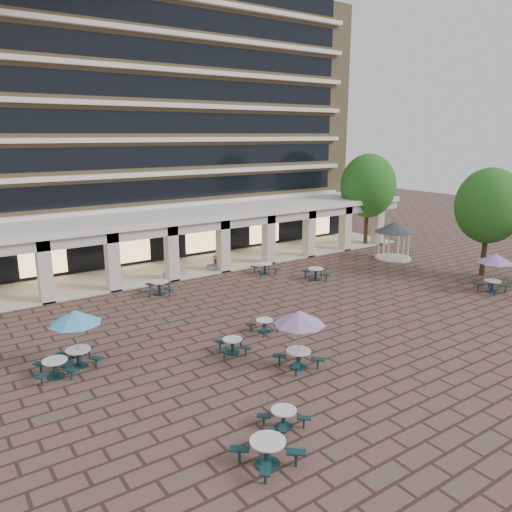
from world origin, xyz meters
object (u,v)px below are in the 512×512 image
object	(u,v)px
gazebo	(395,231)
planter_left	(174,270)
planter_right	(217,263)
picnic_table_0	(268,450)
picnic_table_1	(284,417)

from	to	relation	value
gazebo	planter_left	world-z (taller)	gazebo
planter_right	planter_left	bearing A→B (deg)	180.00
planter_left	planter_right	xyz separation A→B (m)	(3.57, 0.00, 0.01)
picnic_table_0	gazebo	bearing A→B (deg)	27.95
picnic_table_0	picnic_table_1	xyz separation A→B (m)	(1.69, 1.36, -0.11)
gazebo	planter_right	size ratio (longest dim) A/B	2.22
gazebo	planter_left	size ratio (longest dim) A/B	2.22
picnic_table_1	planter_right	size ratio (longest dim) A/B	1.09
gazebo	planter_left	distance (m)	18.32
picnic_table_0	gazebo	xyz separation A→B (m)	(24.25, 15.69, 1.81)
gazebo	planter_left	xyz separation A→B (m)	(-17.49, 5.18, -1.76)
gazebo	planter_right	world-z (taller)	gazebo
gazebo	planter_left	bearing A→B (deg)	163.51
picnic_table_1	gazebo	world-z (taller)	gazebo
gazebo	planter_right	bearing A→B (deg)	159.60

